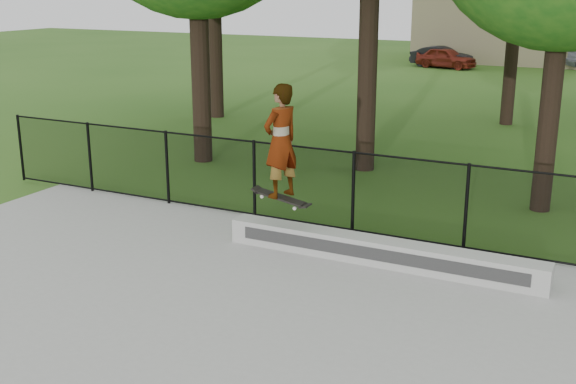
{
  "coord_description": "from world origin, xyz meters",
  "views": [
    {
      "loc": [
        4.43,
        -5.57,
        4.38
      ],
      "look_at": [
        -0.44,
        4.2,
        1.2
      ],
      "focal_mm": 45.0,
      "sensor_mm": 36.0,
      "label": 1
    }
  ],
  "objects_px": {
    "grind_ledge": "(380,251)",
    "car_a": "(446,58)",
    "car_b": "(442,57)",
    "skater_airborne": "(281,143)"
  },
  "relations": [
    {
      "from": "car_a",
      "to": "car_b",
      "type": "height_order",
      "value": "car_a"
    },
    {
      "from": "car_a",
      "to": "skater_airborne",
      "type": "bearing_deg",
      "value": -157.08
    },
    {
      "from": "grind_ledge",
      "to": "car_b",
      "type": "bearing_deg",
      "value": 103.08
    },
    {
      "from": "car_b",
      "to": "grind_ledge",
      "type": "bearing_deg",
      "value": -158.36
    },
    {
      "from": "grind_ledge",
      "to": "skater_airborne",
      "type": "height_order",
      "value": "skater_airborne"
    },
    {
      "from": "car_a",
      "to": "skater_airborne",
      "type": "height_order",
      "value": "skater_airborne"
    },
    {
      "from": "grind_ledge",
      "to": "car_a",
      "type": "distance_m",
      "value": 28.73
    },
    {
      "from": "car_b",
      "to": "skater_airborne",
      "type": "xyz_separation_m",
      "value": [
        4.94,
        -28.63,
        1.36
      ]
    },
    {
      "from": "car_b",
      "to": "car_a",
      "type": "bearing_deg",
      "value": -131.55
    },
    {
      "from": "car_a",
      "to": "skater_airborne",
      "type": "xyz_separation_m",
      "value": [
        4.58,
        -28.21,
        1.36
      ]
    }
  ]
}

